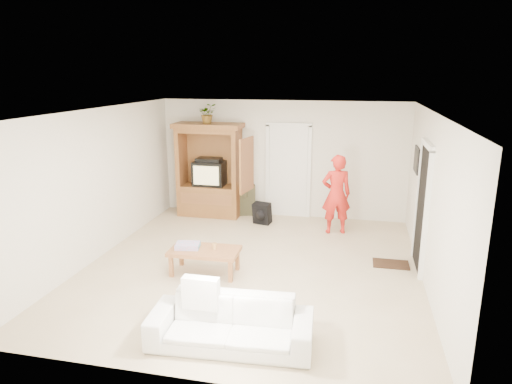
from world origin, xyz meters
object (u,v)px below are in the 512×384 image
man (336,194)px  sofa (231,323)px  coffee_table (205,252)px  armoire (211,176)px

man → sofa: size_ratio=0.83×
man → coffee_table: (-1.97, -2.45, -0.45)m
coffee_table → sofa: bearing=-64.1°
armoire → coffee_table: armoire is taller
armoire → man: (2.85, -0.63, -0.10)m
armoire → coffee_table: (0.88, -3.08, -0.55)m
armoire → man: armoire is taller
armoire → sofa: bearing=-69.6°
armoire → coffee_table: size_ratio=1.85×
sofa → coffee_table: bearing=113.6°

